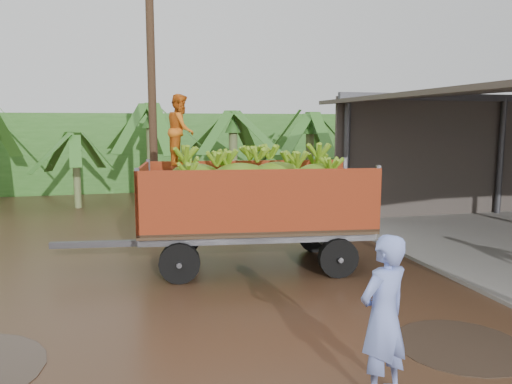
% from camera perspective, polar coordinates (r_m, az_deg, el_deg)
% --- Properties ---
extents(ground, '(100.00, 100.00, 0.00)m').
position_cam_1_polar(ground, '(9.40, -5.56, -11.90)').
color(ground, black).
rests_on(ground, ground).
extents(hedge_north, '(22.00, 3.00, 3.60)m').
position_cam_1_polar(hedge_north, '(24.79, -15.89, 4.45)').
color(hedge_north, '#2D661E').
rests_on(hedge_north, ground).
extents(banana_trailer, '(6.93, 2.99, 3.79)m').
position_cam_1_polar(banana_trailer, '(10.99, -0.33, -0.98)').
color(banana_trailer, red).
rests_on(banana_trailer, ground).
extents(man_blue, '(0.83, 0.68, 1.94)m').
position_cam_1_polar(man_blue, '(6.08, 14.35, -13.66)').
color(man_blue, '#7B90E0').
rests_on(man_blue, ground).
extents(utility_pole, '(1.20, 0.24, 8.47)m').
position_cam_1_polar(utility_pole, '(15.39, -11.83, 11.90)').
color(utility_pole, '#47301E').
rests_on(utility_pole, ground).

